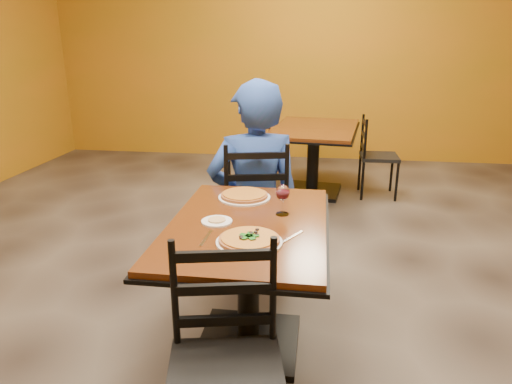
# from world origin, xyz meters

# --- Properties ---
(floor) EXTENTS (7.00, 8.00, 0.01)m
(floor) POSITION_xyz_m (0.00, 0.00, 0.00)
(floor) COLOR black
(floor) RESTS_ON ground
(wall_back) EXTENTS (7.00, 0.01, 3.00)m
(wall_back) POSITION_xyz_m (0.00, 4.00, 1.50)
(wall_back) COLOR #AF6313
(wall_back) RESTS_ON ground
(table_main) EXTENTS (0.83, 1.23, 0.75)m
(table_main) POSITION_xyz_m (0.00, -0.50, 0.56)
(table_main) COLOR #56250D
(table_main) RESTS_ON floor
(table_second) EXTENTS (1.07, 1.45, 0.75)m
(table_second) POSITION_xyz_m (0.28, 2.33, 0.56)
(table_second) COLOR #56250D
(table_second) RESTS_ON floor
(chair_main_near) EXTENTS (0.50, 0.50, 0.94)m
(chair_main_near) POSITION_xyz_m (0.05, -1.32, 0.47)
(chair_main_near) COLOR black
(chair_main_near) RESTS_ON floor
(chair_main_far) EXTENTS (0.54, 0.54, 1.00)m
(chair_main_far) POSITION_xyz_m (-0.10, 0.45, 0.50)
(chair_main_far) COLOR black
(chair_main_far) RESTS_ON floor
(chair_second_left) EXTENTS (0.47, 0.47, 0.84)m
(chair_second_left) POSITION_xyz_m (-0.43, 2.33, 0.42)
(chair_second_left) COLOR black
(chair_second_left) RESTS_ON floor
(chair_second_right) EXTENTS (0.40, 0.40, 0.87)m
(chair_second_right) POSITION_xyz_m (1.00, 2.33, 0.44)
(chair_second_right) COLOR black
(chair_second_right) RESTS_ON floor
(diner) EXTENTS (0.78, 0.62, 1.41)m
(diner) POSITION_xyz_m (-0.10, 0.41, 0.70)
(diner) COLOR navy
(diner) RESTS_ON floor
(plate_main) EXTENTS (0.31, 0.31, 0.01)m
(plate_main) POSITION_xyz_m (0.05, -0.75, 0.76)
(plate_main) COLOR white
(plate_main) RESTS_ON table_main
(pizza_main) EXTENTS (0.28, 0.28, 0.02)m
(pizza_main) POSITION_xyz_m (0.05, -0.75, 0.77)
(pizza_main) COLOR maroon
(pizza_main) RESTS_ON plate_main
(plate_far) EXTENTS (0.31, 0.31, 0.01)m
(plate_far) POSITION_xyz_m (-0.08, -0.12, 0.76)
(plate_far) COLOR white
(plate_far) RESTS_ON table_main
(pizza_far) EXTENTS (0.28, 0.28, 0.02)m
(pizza_far) POSITION_xyz_m (-0.08, -0.12, 0.77)
(pizza_far) COLOR #C68826
(pizza_far) RESTS_ON plate_far
(side_plate) EXTENTS (0.16, 0.16, 0.01)m
(side_plate) POSITION_xyz_m (-0.16, -0.52, 0.76)
(side_plate) COLOR white
(side_plate) RESTS_ON table_main
(dip) EXTENTS (0.09, 0.09, 0.01)m
(dip) POSITION_xyz_m (-0.16, -0.52, 0.76)
(dip) COLOR tan
(dip) RESTS_ON side_plate
(wine_glass) EXTENTS (0.08, 0.08, 0.18)m
(wine_glass) POSITION_xyz_m (0.17, -0.36, 0.84)
(wine_glass) COLOR white
(wine_glass) RESTS_ON table_main
(fork) EXTENTS (0.02, 0.19, 0.00)m
(fork) POSITION_xyz_m (-0.16, -0.73, 0.75)
(fork) COLOR silver
(fork) RESTS_ON table_main
(knife) EXTENTS (0.12, 0.19, 0.00)m
(knife) POSITION_xyz_m (0.23, -0.67, 0.75)
(knife) COLOR silver
(knife) RESTS_ON table_main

